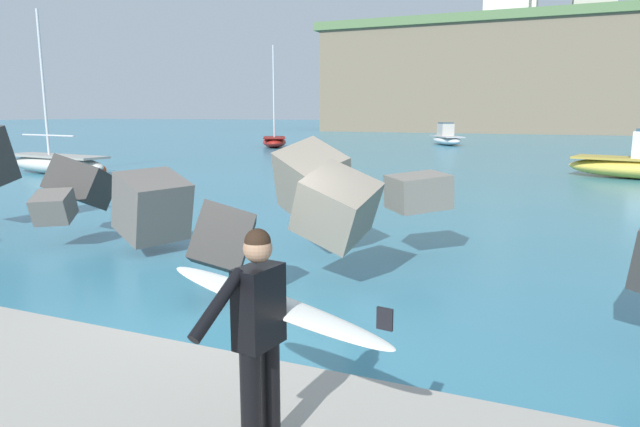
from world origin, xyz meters
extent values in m
plane|color=teal|center=(0.00, 0.00, 0.00)|extent=(400.00, 400.00, 0.00)
cube|color=gray|center=(1.04, 1.45, 1.35)|extent=(1.38, 1.29, 1.46)
cube|color=#605B56|center=(-5.32, 1.59, 0.89)|extent=(0.98, 1.03, 0.77)
cube|color=slate|center=(1.80, 3.84, 1.32)|extent=(1.38, 1.39, 0.76)
cube|color=#605B56|center=(-3.25, 2.17, 0.96)|extent=(1.77, 1.69, 1.49)
cube|color=#3D3A38|center=(-0.31, 0.24, 0.95)|extent=(1.19, 1.39, 1.30)
cube|color=gray|center=(-0.07, 3.01, 1.50)|extent=(1.65, 1.82, 1.75)
cube|color=#3D3A38|center=(-5.79, 2.80, 1.24)|extent=(1.50, 1.46, 1.40)
cylinder|color=black|center=(2.31, -3.46, 0.69)|extent=(0.15, 0.15, 0.90)
cylinder|color=black|center=(2.35, -3.22, 0.69)|extent=(0.15, 0.15, 0.90)
cube|color=black|center=(2.33, -3.34, 1.44)|extent=(0.27, 0.41, 0.60)
sphere|color=#A87A5B|center=(2.33, -3.34, 1.87)|extent=(0.21, 0.21, 0.21)
sphere|color=black|center=(2.33, -3.34, 1.92)|extent=(0.19, 0.19, 0.19)
cylinder|color=black|center=(2.22, -3.71, 1.56)|extent=(0.17, 0.53, 0.41)
cylinder|color=black|center=(2.36, -3.09, 1.40)|extent=(0.09, 0.09, 0.56)
ellipsoid|color=white|center=(2.28, -3.01, 1.34)|extent=(2.12, 0.66, 0.37)
cube|color=black|center=(3.22, -3.14, 1.41)|extent=(0.12, 0.04, 0.16)
ellipsoid|color=white|center=(-5.02, 43.44, 0.39)|extent=(4.11, 5.34, 0.79)
cube|color=#ACACAC|center=(-5.02, 43.44, 0.75)|extent=(3.78, 4.92, 0.10)
cube|color=#B7B2A8|center=(-5.21, 43.78, 1.32)|extent=(1.70, 1.87, 1.07)
cube|color=#334C5B|center=(-5.21, 43.78, 1.91)|extent=(1.53, 1.68, 0.12)
ellipsoid|color=maroon|center=(-17.43, 34.31, 0.42)|extent=(3.69, 4.67, 0.84)
cube|color=maroon|center=(-17.43, 34.31, 0.80)|extent=(3.39, 4.30, 0.10)
cylinder|color=silver|center=(-17.28, 34.03, 4.48)|extent=(0.12, 0.12, 7.27)
cylinder|color=silver|center=(-17.28, 34.03, 1.74)|extent=(1.27, 2.30, 0.08)
ellipsoid|color=beige|center=(-17.27, 12.30, 0.44)|extent=(6.39, 2.24, 0.88)
cube|color=#9C9991|center=(-17.27, 12.30, 0.84)|extent=(5.88, 2.06, 0.10)
cylinder|color=silver|center=(-17.73, 12.35, 4.14)|extent=(0.12, 0.12, 6.53)
cylinder|color=silver|center=(-17.73, 12.35, 1.78)|extent=(3.74, 0.50, 0.08)
sphere|color=#E54C1E|center=(-15.07, 12.83, 0.22)|extent=(0.44, 0.44, 0.44)
sphere|color=silver|center=(-5.10, 14.56, 0.22)|extent=(0.44, 0.44, 0.44)
cube|color=#756651|center=(10.79, 95.15, 7.42)|extent=(81.35, 44.90, 14.84)
cube|color=#567547|center=(10.79, 95.15, 15.44)|extent=(82.98, 45.79, 1.20)
cube|color=#B2ADA3|center=(7.52, 90.15, 17.86)|extent=(5.75, 7.95, 3.64)
cube|color=silver|center=(-3.54, 87.59, 18.89)|extent=(4.28, 6.89, 5.69)
cube|color=silver|center=(-4.54, 91.52, 18.64)|extent=(7.92, 6.00, 5.20)
camera|label=1|loc=(4.25, -6.70, 2.82)|focal=31.29mm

